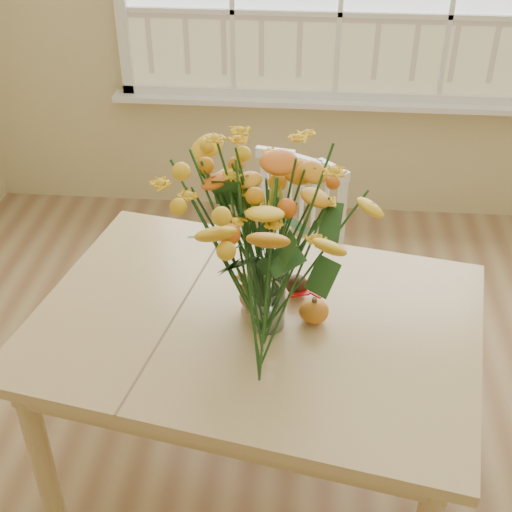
{
  "coord_description": "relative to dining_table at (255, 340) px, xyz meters",
  "views": [
    {
      "loc": [
        -0.11,
        -1.36,
        2.09
      ],
      "look_at": [
        -0.26,
        0.3,
        0.95
      ],
      "focal_mm": 48.0,
      "sensor_mm": 36.0,
      "label": 1
    }
  ],
  "objects": [
    {
      "name": "dark_gourd",
      "position": [
        0.12,
        0.13,
        0.12
      ],
      "size": [
        0.13,
        0.09,
        0.07
      ],
      "color": "#38160F",
      "rests_on": "dining_table"
    },
    {
      "name": "turkey_figurine",
      "position": [
        -0.01,
        0.04,
        0.14
      ],
      "size": [
        0.11,
        0.1,
        0.11
      ],
      "rotation": [
        0.0,
        0.0,
        -0.53
      ],
      "color": "#CCB78C",
      "rests_on": "dining_table"
    },
    {
      "name": "windsor_chair",
      "position": [
        0.08,
        0.7,
        -0.14
      ],
      "size": [
        0.55,
        0.54,
        0.89
      ],
      "rotation": [
        0.0,
        0.0,
        -0.5
      ],
      "color": "white",
      "rests_on": "floor"
    },
    {
      "name": "pumpkin",
      "position": [
        0.18,
        0.0,
        0.13
      ],
      "size": [
        0.09,
        0.09,
        0.07
      ],
      "primitive_type": "ellipsoid",
      "color": "orange",
      "rests_on": "dining_table"
    },
    {
      "name": "flower_vase",
      "position": [
        0.04,
        -0.03,
        0.45
      ],
      "size": [
        0.5,
        0.5,
        0.59
      ],
      "color": "white",
      "rests_on": "dining_table"
    },
    {
      "name": "dining_table",
      "position": [
        0.0,
        0.0,
        0.0
      ],
      "size": [
        1.52,
        1.22,
        0.73
      ],
      "rotation": [
        0.0,
        0.0,
        -0.19
      ],
      "color": "tan",
      "rests_on": "floor"
    }
  ]
}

